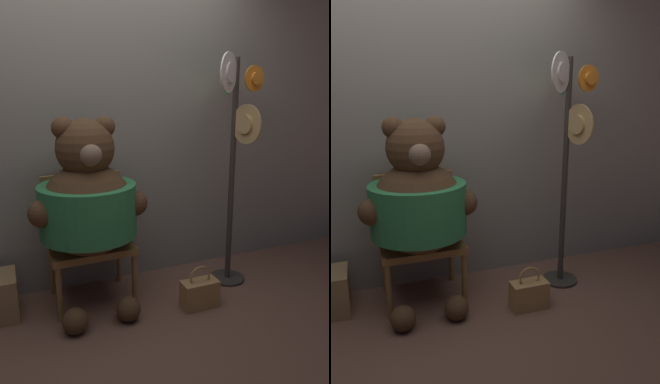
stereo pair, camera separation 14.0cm
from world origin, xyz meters
TOP-DOWN VIEW (x-y plane):
  - ground_plane at (0.00, 0.00)m, footprint 14.00×14.00m
  - wall_back at (0.00, 0.63)m, footprint 8.00×0.10m
  - chair at (-0.06, 0.39)m, footprint 0.58×0.47m
  - teddy_bear at (-0.08, 0.23)m, footprint 0.80×0.70m
  - hat_display_rack at (1.04, 0.18)m, footprint 0.51×0.58m
  - handbag_on_ground at (0.62, -0.09)m, footprint 0.26×0.13m

SIDE VIEW (x-z plane):
  - ground_plane at x=0.00m, z-range 0.00..0.00m
  - handbag_on_ground at x=0.62m, z-range -0.05..0.27m
  - chair at x=-0.06m, z-range 0.04..0.96m
  - teddy_bear at x=-0.08m, z-range 0.09..1.45m
  - hat_display_rack at x=1.04m, z-range 0.23..2.01m
  - wall_back at x=0.00m, z-range 0.00..2.75m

